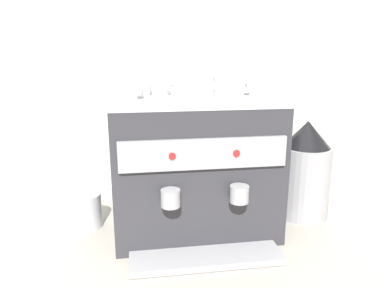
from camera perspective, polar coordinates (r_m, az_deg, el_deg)
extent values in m
plane|color=#9E998E|center=(1.37, 0.00, -11.72)|extent=(4.00, 4.00, 0.00)
cube|color=silver|center=(1.62, -2.13, 11.07)|extent=(2.80, 0.03, 1.01)
cube|color=#2D2D33|center=(1.28, 0.00, -2.85)|extent=(0.53, 0.46, 0.44)
cube|color=#B7B7BC|center=(1.23, 0.00, 7.52)|extent=(0.53, 0.46, 0.02)
cube|color=#939399|center=(1.03, 1.95, -1.58)|extent=(0.49, 0.01, 0.09)
cylinder|color=red|center=(1.01, -3.14, -1.90)|extent=(0.02, 0.01, 0.02)
cylinder|color=red|center=(1.05, 7.01, -1.46)|extent=(0.02, 0.01, 0.02)
cube|color=#939399|center=(1.12, 2.24, -17.41)|extent=(0.45, 0.12, 0.02)
cylinder|color=#939399|center=(1.04, -3.39, -8.50)|extent=(0.06, 0.06, 0.05)
cylinder|color=#939399|center=(1.07, 7.47, -7.81)|extent=(0.06, 0.06, 0.05)
cylinder|color=white|center=(1.13, -8.81, 9.06)|extent=(0.08, 0.08, 0.07)
torus|color=white|center=(1.08, -8.46, 8.82)|extent=(0.02, 0.05, 0.05)
cylinder|color=white|center=(1.25, 2.40, 9.92)|extent=(0.06, 0.06, 0.08)
torus|color=white|center=(1.22, 3.61, 9.77)|extent=(0.03, 0.05, 0.05)
cylinder|color=white|center=(1.36, -6.86, 10.06)|extent=(0.07, 0.07, 0.07)
torus|color=white|center=(1.39, -5.59, 10.21)|extent=(0.04, 0.05, 0.05)
cylinder|color=white|center=(1.22, 7.25, 9.33)|extent=(0.08, 0.08, 0.06)
torus|color=white|center=(1.18, 8.59, 9.09)|extent=(0.03, 0.05, 0.05)
cylinder|color=white|center=(1.11, -0.61, 9.48)|extent=(0.08, 0.08, 0.08)
torus|color=white|center=(1.14, -2.91, 9.58)|extent=(0.06, 0.05, 0.06)
cylinder|color=white|center=(1.24, -4.87, 8.93)|extent=(0.13, 0.13, 0.04)
cylinder|color=white|center=(1.24, -4.86, 8.29)|extent=(0.07, 0.07, 0.01)
cylinder|color=white|center=(1.38, 4.87, 9.57)|extent=(0.12, 0.12, 0.04)
cylinder|color=white|center=(1.38, 4.86, 8.94)|extent=(0.07, 0.07, 0.01)
cylinder|color=white|center=(1.33, -1.29, 9.49)|extent=(0.10, 0.10, 0.04)
cylinder|color=white|center=(1.33, -1.28, 8.81)|extent=(0.06, 0.06, 0.01)
cylinder|color=#939399|center=(1.41, 17.17, -5.61)|extent=(0.19, 0.19, 0.27)
cone|color=black|center=(1.36, 17.73, 1.55)|extent=(0.17, 0.17, 0.09)
cylinder|color=#B7B7BC|center=(1.34, -16.24, -9.96)|extent=(0.10, 0.10, 0.12)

